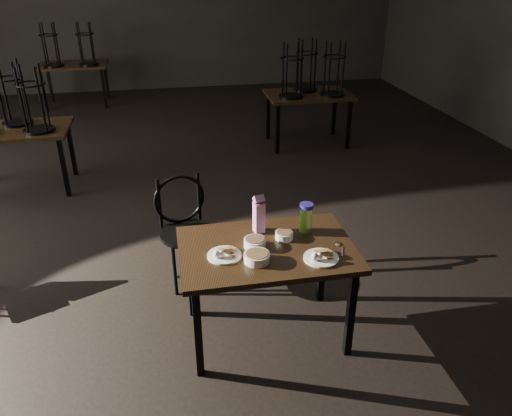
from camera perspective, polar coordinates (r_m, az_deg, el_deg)
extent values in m
plane|color=black|center=(5.33, -10.25, -1.87)|extent=(12.00, 12.00, 0.00)
cube|color=black|center=(10.72, -12.01, 21.57)|extent=(10.00, 0.04, 3.20)
cube|color=black|center=(3.43, 1.26, -4.78)|extent=(1.20, 0.80, 0.04)
cube|color=black|center=(3.35, -6.64, -13.97)|extent=(0.05, 0.05, 0.71)
cube|color=black|center=(3.53, 10.76, -11.74)|extent=(0.05, 0.05, 0.71)
cube|color=black|center=(3.85, -7.46, -7.77)|extent=(0.05, 0.05, 0.71)
cube|color=black|center=(4.02, 7.57, -6.17)|extent=(0.05, 0.05, 0.71)
cylinder|color=white|center=(3.33, -3.64, -5.41)|extent=(0.23, 0.23, 0.01)
cube|color=olive|center=(3.34, -3.66, -4.37)|extent=(0.08, 0.08, 0.04)
cube|color=olive|center=(3.34, -3.20, -4.33)|extent=(0.10, 0.10, 0.03)
ellipsoid|color=white|center=(3.28, -4.53, -5.29)|extent=(0.04, 0.04, 0.05)
ellipsoid|color=white|center=(3.28, -3.98, -5.24)|extent=(0.04, 0.04, 0.05)
cylinder|color=white|center=(3.32, 7.44, -5.68)|extent=(0.23, 0.23, 0.01)
cube|color=olive|center=(3.33, 7.38, -4.62)|extent=(0.08, 0.08, 0.04)
cube|color=olive|center=(3.34, 7.83, -4.57)|extent=(0.10, 0.10, 0.03)
ellipsoid|color=white|center=(3.26, 6.71, -5.58)|extent=(0.04, 0.04, 0.06)
ellipsoid|color=white|center=(3.27, 7.26, -5.51)|extent=(0.04, 0.04, 0.06)
cylinder|color=white|center=(3.41, -0.14, -4.01)|extent=(0.15, 0.15, 0.06)
cylinder|color=brown|center=(3.40, -0.14, -3.71)|extent=(0.13, 0.13, 0.01)
cylinder|color=white|center=(3.52, 3.24, -3.13)|extent=(0.13, 0.13, 0.05)
cylinder|color=brown|center=(3.51, 3.25, -2.88)|extent=(0.11, 0.11, 0.01)
cylinder|color=white|center=(3.26, 0.10, -5.67)|extent=(0.17, 0.17, 0.06)
cylinder|color=brown|center=(3.25, 0.10, -5.36)|extent=(0.15, 0.15, 0.01)
cube|color=#961B79|center=(3.55, 0.33, -1.05)|extent=(0.08, 0.08, 0.23)
cube|color=#961B79|center=(3.49, 0.34, 0.94)|extent=(0.08, 0.08, 0.07)
cylinder|color=#7BC93B|center=(3.59, 5.71, -1.31)|extent=(0.12, 0.12, 0.19)
cylinder|color=navy|center=(3.54, 5.79, 0.24)|extent=(0.13, 0.13, 0.03)
ellipsoid|color=silver|center=(3.49, 9.33, -4.08)|extent=(0.05, 0.06, 0.01)
cube|color=silver|center=(3.42, 9.84, -4.91)|extent=(0.05, 0.12, 0.00)
cylinder|color=black|center=(4.11, -7.86, -2.88)|extent=(0.45, 0.45, 0.03)
torus|color=black|center=(4.17, -8.75, 0.99)|extent=(0.43, 0.12, 0.43)
cylinder|color=black|center=(4.36, -6.10, -4.78)|extent=(0.03, 0.03, 0.50)
cylinder|color=black|center=(4.35, -9.43, -5.08)|extent=(0.03, 0.03, 0.50)
cylinder|color=black|center=(4.14, -9.28, -6.92)|extent=(0.03, 0.03, 0.50)
cylinder|color=black|center=(4.15, -5.77, -6.60)|extent=(0.03, 0.03, 0.50)
cube|color=black|center=(6.42, -25.84, 8.01)|extent=(1.20, 0.80, 0.04)
cube|color=black|center=(6.12, -21.10, 4.32)|extent=(0.05, 0.05, 0.71)
cube|color=black|center=(6.71, -20.33, 6.40)|extent=(0.05, 0.05, 0.71)
cylinder|color=black|center=(6.19, -23.52, 8.20)|extent=(0.34, 0.34, 0.03)
torus|color=black|center=(6.07, -24.40, 12.64)|extent=(0.32, 0.32, 0.02)
cylinder|color=black|center=(6.17, -23.07, 11.79)|extent=(0.03, 0.03, 0.70)
cylinder|color=black|center=(6.22, -24.88, 11.54)|extent=(0.03, 0.03, 0.70)
cylinder|color=black|center=(6.03, -25.26, 11.05)|extent=(0.03, 0.03, 0.70)
cylinder|color=black|center=(5.98, -23.40, 11.30)|extent=(0.03, 0.03, 0.70)
cylinder|color=black|center=(6.57, -25.56, 8.80)|extent=(0.34, 0.34, 0.03)
torus|color=black|center=(6.46, -26.46, 12.98)|extent=(0.32, 0.32, 0.02)
cylinder|color=black|center=(6.55, -25.18, 12.19)|extent=(0.03, 0.03, 0.70)
cylinder|color=black|center=(6.60, -26.86, 11.94)|extent=(0.03, 0.03, 0.70)
cylinder|color=black|center=(6.37, -25.54, 11.73)|extent=(0.03, 0.03, 0.70)
cube|color=black|center=(7.35, 6.03, 12.73)|extent=(1.20, 0.80, 0.04)
cube|color=black|center=(7.03, 2.50, 8.99)|extent=(0.05, 0.05, 0.71)
cube|color=black|center=(7.33, 10.55, 9.32)|extent=(0.05, 0.05, 0.71)
cube|color=black|center=(7.63, 1.40, 10.47)|extent=(0.05, 0.05, 0.71)
cube|color=black|center=(7.90, 8.92, 10.75)|extent=(0.05, 0.05, 0.71)
cylinder|color=black|center=(7.13, 4.02, 12.63)|extent=(0.34, 0.34, 0.03)
torus|color=black|center=(7.02, 4.16, 16.59)|extent=(0.32, 0.32, 0.02)
cylinder|color=black|center=(7.16, 4.71, 15.68)|extent=(0.03, 0.03, 0.70)
cylinder|color=black|center=(7.11, 3.11, 15.65)|extent=(0.03, 0.03, 0.70)
cylinder|color=black|center=(6.93, 3.51, 15.32)|extent=(0.03, 0.03, 0.70)
cylinder|color=black|center=(6.98, 5.15, 15.35)|extent=(0.03, 0.03, 0.70)
cylinder|color=black|center=(7.30, 8.70, 12.74)|extent=(0.34, 0.34, 0.03)
torus|color=black|center=(7.19, 8.99, 16.60)|extent=(0.32, 0.32, 0.02)
cylinder|color=black|center=(7.34, 9.41, 15.71)|extent=(0.03, 0.03, 0.70)
cylinder|color=black|center=(7.28, 7.88, 15.71)|extent=(0.03, 0.03, 0.70)
cylinder|color=black|center=(7.09, 8.39, 15.38)|extent=(0.03, 0.03, 0.70)
cylinder|color=black|center=(7.16, 9.95, 15.38)|extent=(0.03, 0.03, 0.70)
cylinder|color=black|center=(7.51, 5.65, 13.33)|extent=(0.34, 0.34, 0.03)
torus|color=black|center=(7.41, 5.83, 17.08)|extent=(0.32, 0.32, 0.02)
cylinder|color=black|center=(7.56, 6.32, 16.21)|extent=(0.03, 0.03, 0.70)
cylinder|color=black|center=(7.50, 4.81, 16.20)|extent=(0.03, 0.03, 0.70)
cylinder|color=black|center=(7.31, 5.23, 15.90)|extent=(0.03, 0.03, 0.70)
cylinder|color=black|center=(7.37, 6.77, 15.91)|extent=(0.03, 0.03, 0.70)
cube|color=black|center=(9.96, -20.19, 15.09)|extent=(1.20, 0.80, 0.04)
cube|color=black|center=(9.83, -23.12, 12.17)|extent=(0.05, 0.05, 0.71)
cube|color=black|center=(9.66, -16.98, 12.92)|extent=(0.05, 0.05, 0.71)
cube|color=black|center=(10.44, -22.51, 13.06)|extent=(0.05, 0.05, 0.71)
cube|color=black|center=(10.28, -16.70, 13.77)|extent=(0.05, 0.05, 0.71)
cylinder|color=black|center=(9.86, -22.11, 14.87)|extent=(0.34, 0.34, 0.03)
torus|color=black|center=(9.78, -22.63, 17.71)|extent=(0.32, 0.32, 0.02)
cylinder|color=black|center=(9.88, -21.81, 17.12)|extent=(0.03, 0.03, 0.70)
cylinder|color=black|center=(9.92, -22.97, 16.95)|extent=(0.03, 0.03, 0.70)
cylinder|color=black|center=(9.73, -23.18, 16.75)|extent=(0.03, 0.03, 0.70)
cylinder|color=black|center=(9.69, -21.99, 16.92)|extent=(0.03, 0.03, 0.70)
cylinder|color=black|center=(9.77, -18.55, 15.33)|extent=(0.34, 0.34, 0.03)
torus|color=black|center=(9.69, -19.01, 18.21)|extent=(0.32, 0.32, 0.02)
cylinder|color=black|center=(9.79, -18.22, 17.59)|extent=(0.03, 0.03, 0.70)
cylinder|color=black|center=(9.82, -19.41, 17.44)|extent=(0.03, 0.03, 0.70)
cylinder|color=black|center=(9.63, -19.55, 17.25)|extent=(0.03, 0.03, 0.70)
cylinder|color=black|center=(9.60, -18.34, 17.41)|extent=(0.03, 0.03, 0.70)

